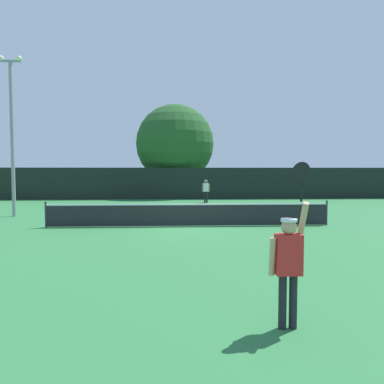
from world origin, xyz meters
TOP-DOWN VIEW (x-y plane):
  - ground_plane at (0.00, 0.00)m, footprint 120.00×120.00m
  - tennis_net at (0.00, 0.00)m, footprint 11.99×0.08m
  - perimeter_fence at (0.00, 15.12)m, footprint 38.71×0.12m
  - player_serving at (1.02, -10.26)m, footprint 0.67×0.39m
  - player_receiving at (1.75, 11.32)m, footprint 0.57×0.25m
  - tennis_ball at (-2.75, 1.59)m, footprint 0.07×0.07m
  - light_pole at (-8.85, 3.88)m, footprint 1.18×0.28m
  - large_tree at (-0.45, 18.37)m, footprint 7.08×7.08m
  - parked_car_near at (-2.61, 20.79)m, footprint 2.01×4.25m

SIDE VIEW (x-z plane):
  - ground_plane at x=0.00m, z-range 0.00..0.00m
  - tennis_ball at x=-2.75m, z-range 0.00..0.07m
  - tennis_net at x=0.00m, z-range -0.02..1.05m
  - parked_car_near at x=-2.61m, z-range -0.07..1.62m
  - player_receiving at x=1.75m, z-range 0.19..1.87m
  - player_serving at x=1.02m, z-range -0.16..2.33m
  - perimeter_fence at x=0.00m, z-range 0.00..2.62m
  - light_pole at x=-8.85m, z-range 0.56..8.71m
  - large_tree at x=-0.45m, z-range 0.64..9.00m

